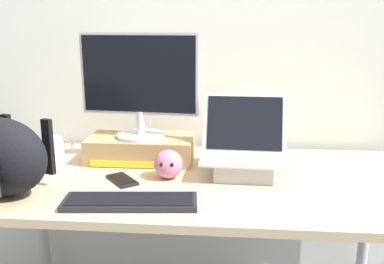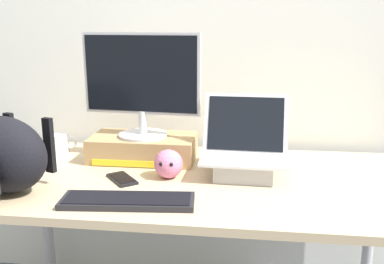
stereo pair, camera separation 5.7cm
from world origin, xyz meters
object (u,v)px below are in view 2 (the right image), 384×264
object	(u,v)px
toner_box_yellow	(143,148)
coffee_mug	(59,143)
messenger_backpack	(2,155)
open_laptop	(244,159)
cell_phone	(122,179)
external_keyboard	(128,201)
plush_toy	(168,164)
desktop_monitor	(141,83)

from	to	relation	value
toner_box_yellow	coffee_mug	xyz separation A→B (m)	(-0.41, 0.06, -0.01)
messenger_backpack	coffee_mug	bearing A→B (deg)	110.00
open_laptop	cell_phone	xyz separation A→B (m)	(-0.46, -0.11, -0.06)
open_laptop	external_keyboard	bearing A→B (deg)	-137.87
plush_toy	coffee_mug	bearing A→B (deg)	154.30
desktop_monitor	coffee_mug	xyz separation A→B (m)	(-0.41, 0.06, -0.29)
cell_phone	plush_toy	distance (m)	0.18
desktop_monitor	open_laptop	bearing A→B (deg)	-13.85
desktop_monitor	messenger_backpack	distance (m)	0.61
desktop_monitor	messenger_backpack	bearing A→B (deg)	-128.74
toner_box_yellow	desktop_monitor	distance (m)	0.28
external_keyboard	cell_phone	size ratio (longest dim) A/B	2.81
cell_phone	plush_toy	world-z (taller)	plush_toy
external_keyboard	cell_phone	xyz separation A→B (m)	(-0.08, 0.21, -0.01)
plush_toy	toner_box_yellow	bearing A→B (deg)	124.91
messenger_backpack	external_keyboard	bearing A→B (deg)	12.35
toner_box_yellow	desktop_monitor	world-z (taller)	desktop_monitor
toner_box_yellow	external_keyboard	size ratio (longest dim) A/B	1.00
cell_phone	open_laptop	bearing A→B (deg)	-24.90
plush_toy	desktop_monitor	bearing A→B (deg)	125.08
toner_box_yellow	coffee_mug	world-z (taller)	toner_box_yellow
plush_toy	external_keyboard	bearing A→B (deg)	-109.27
messenger_backpack	desktop_monitor	bearing A→B (deg)	65.25
desktop_monitor	messenger_backpack	xyz separation A→B (m)	(-0.40, -0.42, -0.20)
open_laptop	plush_toy	xyz separation A→B (m)	(-0.29, -0.06, -0.01)
toner_box_yellow	external_keyboard	xyz separation A→B (m)	(0.06, -0.47, -0.04)
toner_box_yellow	plush_toy	xyz separation A→B (m)	(0.15, -0.21, 0.00)
open_laptop	coffee_mug	distance (m)	0.87
desktop_monitor	coffee_mug	distance (m)	0.51
desktop_monitor	open_laptop	world-z (taller)	desktop_monitor
desktop_monitor	messenger_backpack	size ratio (longest dim) A/B	1.24
messenger_backpack	cell_phone	xyz separation A→B (m)	(0.38, 0.16, -0.13)
toner_box_yellow	desktop_monitor	size ratio (longest dim) A/B	0.89
open_laptop	plush_toy	distance (m)	0.29
toner_box_yellow	coffee_mug	distance (m)	0.41
external_keyboard	coffee_mug	size ratio (longest dim) A/B	3.48
open_laptop	messenger_backpack	world-z (taller)	open_laptop
toner_box_yellow	cell_phone	xyz separation A→B (m)	(-0.02, -0.26, -0.05)
open_laptop	messenger_backpack	distance (m)	0.88
external_keyboard	messenger_backpack	world-z (taller)	messenger_backpack
desktop_monitor	messenger_backpack	world-z (taller)	desktop_monitor
external_keyboard	coffee_mug	distance (m)	0.70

